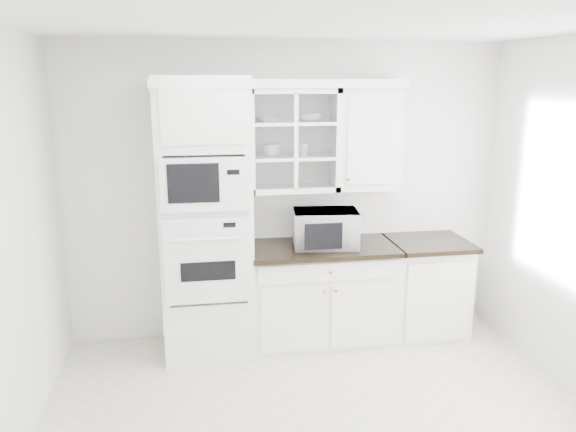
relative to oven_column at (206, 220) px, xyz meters
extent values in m
cube|color=white|center=(0.75, 0.32, 0.15)|extent=(4.00, 0.02, 2.70)
cube|color=white|center=(0.75, -1.42, 1.49)|extent=(4.00, 3.50, 0.02)
cube|color=white|center=(0.00, 0.01, 0.00)|extent=(0.76, 0.65, 2.40)
cube|color=white|center=(0.00, -0.33, -0.26)|extent=(0.70, 0.03, 0.72)
cube|color=black|center=(0.00, -0.35, -0.34)|extent=(0.44, 0.01, 0.16)
cube|color=white|center=(0.00, -0.33, 0.37)|extent=(0.70, 0.03, 0.43)
cube|color=black|center=(-0.09, -0.35, 0.39)|extent=(0.40, 0.01, 0.31)
cube|color=white|center=(1.03, 0.03, -0.76)|extent=(1.30, 0.60, 0.88)
cube|color=black|center=(1.03, 0.00, -0.30)|extent=(1.32, 0.67, 0.04)
cube|color=white|center=(2.03, 0.03, -0.76)|extent=(0.70, 0.60, 0.88)
cube|color=black|center=(2.03, 0.00, -0.30)|extent=(0.72, 0.67, 0.04)
cube|color=white|center=(0.78, 0.17, 0.65)|extent=(0.80, 0.33, 0.90)
cube|color=white|center=(0.78, 0.17, 0.50)|extent=(0.74, 0.29, 0.02)
cube|color=white|center=(0.78, 0.17, 0.80)|extent=(0.74, 0.29, 0.02)
cube|color=white|center=(1.46, 0.17, 0.65)|extent=(0.55, 0.33, 0.90)
cube|color=white|center=(0.68, 0.14, 1.14)|extent=(2.14, 0.38, 0.07)
imported|color=white|center=(1.05, 0.01, -0.12)|extent=(0.61, 0.53, 0.33)
imported|color=white|center=(0.56, 0.16, 0.84)|extent=(0.25, 0.25, 0.05)
imported|color=white|center=(0.92, 0.18, 0.84)|extent=(0.22, 0.22, 0.07)
imported|color=white|center=(0.59, 0.16, 0.57)|extent=(0.15, 0.15, 0.11)
imported|color=white|center=(0.87, 0.17, 0.56)|extent=(0.14, 0.14, 0.10)
camera|label=1|loc=(-0.06, -4.69, 1.18)|focal=35.00mm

